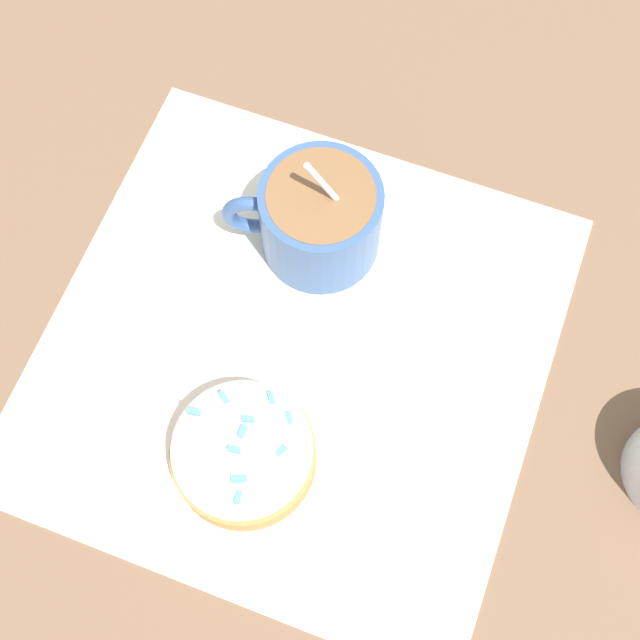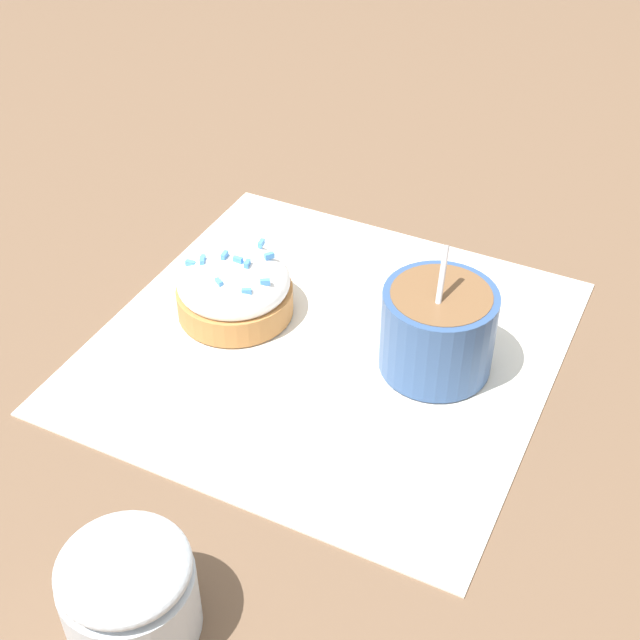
% 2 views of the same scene
% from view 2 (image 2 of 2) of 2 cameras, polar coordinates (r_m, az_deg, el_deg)
% --- Properties ---
extents(ground_plane, '(3.00, 3.00, 0.00)m').
position_cam_2_polar(ground_plane, '(0.64, 0.48, -1.63)').
color(ground_plane, brown).
extents(paper_napkin, '(0.32, 0.32, 0.00)m').
position_cam_2_polar(paper_napkin, '(0.64, 0.48, -1.53)').
color(paper_napkin, white).
rests_on(paper_napkin, ground_plane).
extents(coffee_cup, '(0.08, 0.10, 0.10)m').
position_cam_2_polar(coffee_cup, '(0.60, 7.57, -0.38)').
color(coffee_cup, '#335184').
rests_on(coffee_cup, paper_napkin).
extents(frosted_pastry, '(0.09, 0.09, 0.05)m').
position_cam_2_polar(frosted_pastry, '(0.66, -5.30, 2.26)').
color(frosted_pastry, '#B2753D').
rests_on(frosted_pastry, paper_napkin).
extents(sugar_bowl, '(0.07, 0.07, 0.06)m').
position_cam_2_polar(sugar_bowl, '(0.48, -12.17, -16.53)').
color(sugar_bowl, silver).
rests_on(sugar_bowl, ground_plane).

